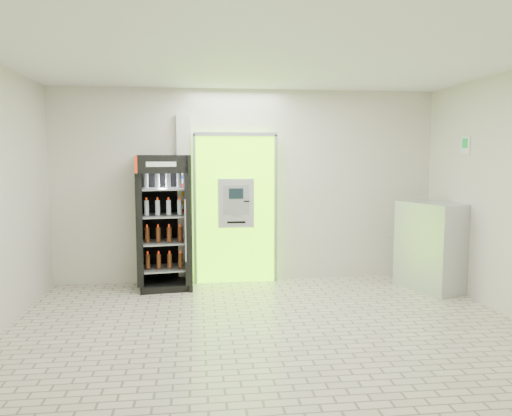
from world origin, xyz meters
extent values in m
plane|color=beige|center=(0.00, 0.00, 0.00)|extent=(6.00, 6.00, 0.00)
plane|color=beige|center=(0.00, 2.50, 1.50)|extent=(6.00, 0.00, 6.00)
plane|color=beige|center=(0.00, -2.50, 1.50)|extent=(6.00, 0.00, 6.00)
plane|color=white|center=(0.00, 0.00, 3.00)|extent=(6.00, 6.00, 0.00)
cube|color=#75F603|center=(-0.20, 2.43, 1.15)|extent=(1.20, 0.12, 2.30)
cube|color=gray|center=(-0.20, 2.36, 2.30)|extent=(1.28, 0.04, 0.06)
cube|color=gray|center=(-0.83, 2.36, 1.15)|extent=(0.04, 0.04, 2.30)
cube|color=gray|center=(0.43, 2.36, 1.15)|extent=(0.04, 0.04, 2.30)
cube|color=black|center=(-0.10, 2.38, 0.50)|extent=(0.62, 0.01, 0.67)
cube|color=black|center=(-0.54, 2.38, 1.98)|extent=(0.22, 0.01, 0.18)
cube|color=#B9BBC1|center=(-0.20, 2.32, 1.25)|extent=(0.55, 0.12, 0.75)
cube|color=black|center=(-0.20, 2.25, 1.40)|extent=(0.22, 0.01, 0.16)
cube|color=gray|center=(-0.20, 2.25, 1.12)|extent=(0.16, 0.01, 0.12)
cube|color=black|center=(-0.04, 2.25, 1.28)|extent=(0.09, 0.01, 0.02)
cube|color=black|center=(-0.20, 2.25, 0.96)|extent=(0.28, 0.01, 0.03)
cube|color=silver|center=(-0.98, 2.45, 1.30)|extent=(0.22, 0.10, 2.60)
cube|color=#193FB2|center=(-0.98, 2.40, 1.65)|extent=(0.09, 0.01, 0.06)
cube|color=red|center=(-0.98, 2.40, 1.52)|extent=(0.09, 0.01, 0.06)
cube|color=yellow|center=(-0.98, 2.40, 1.39)|extent=(0.09, 0.01, 0.06)
cube|color=orange|center=(-0.98, 2.40, 1.26)|extent=(0.09, 0.01, 0.06)
cube|color=red|center=(-0.98, 2.40, 1.13)|extent=(0.09, 0.01, 0.06)
cube|color=black|center=(-1.29, 2.15, 0.99)|extent=(0.83, 0.77, 1.98)
cube|color=black|center=(-1.29, 2.47, 0.99)|extent=(0.74, 0.15, 1.98)
cube|color=#B02509|center=(-1.29, 1.82, 1.86)|extent=(0.72, 0.11, 0.24)
cube|color=white|center=(-1.29, 1.81, 1.86)|extent=(0.41, 0.06, 0.07)
cube|color=black|center=(-1.29, 2.15, 0.05)|extent=(0.83, 0.77, 0.10)
cylinder|color=gray|center=(-0.96, 1.80, 0.91)|extent=(0.03, 0.03, 0.89)
cube|color=gray|center=(-1.29, 2.15, 0.30)|extent=(0.70, 0.66, 0.02)
cube|color=gray|center=(-1.29, 2.15, 0.69)|extent=(0.70, 0.66, 0.02)
cube|color=gray|center=(-1.29, 2.15, 1.09)|extent=(0.70, 0.66, 0.02)
cube|color=gray|center=(-1.29, 2.15, 1.49)|extent=(0.70, 0.66, 0.02)
cube|color=#B9BBC1|center=(2.67, 1.60, 0.65)|extent=(0.94, 1.13, 1.29)
cube|color=gray|center=(2.34, 1.60, 0.71)|extent=(0.33, 0.90, 0.01)
cube|color=white|center=(2.99, 1.40, 2.12)|extent=(0.02, 0.22, 0.26)
cube|color=#0C8E2E|center=(2.98, 1.40, 2.15)|extent=(0.00, 0.14, 0.14)
camera|label=1|loc=(-0.81, -5.29, 1.97)|focal=35.00mm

